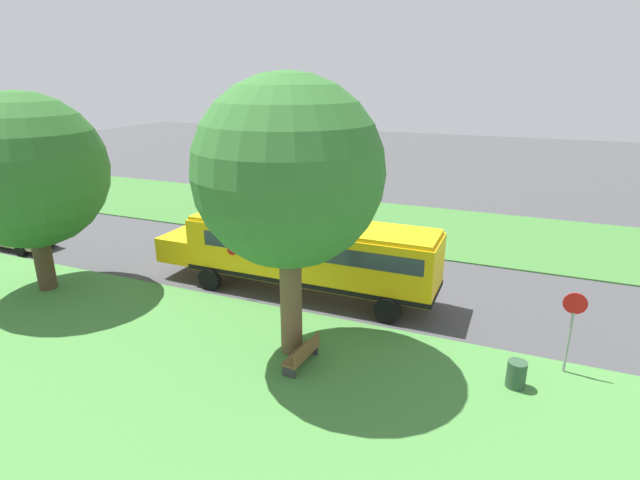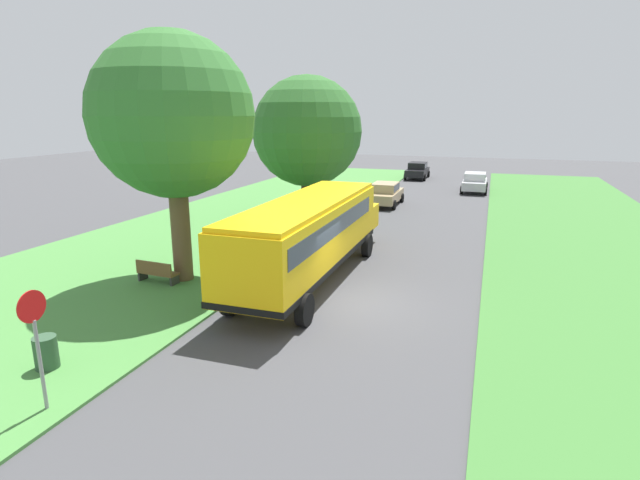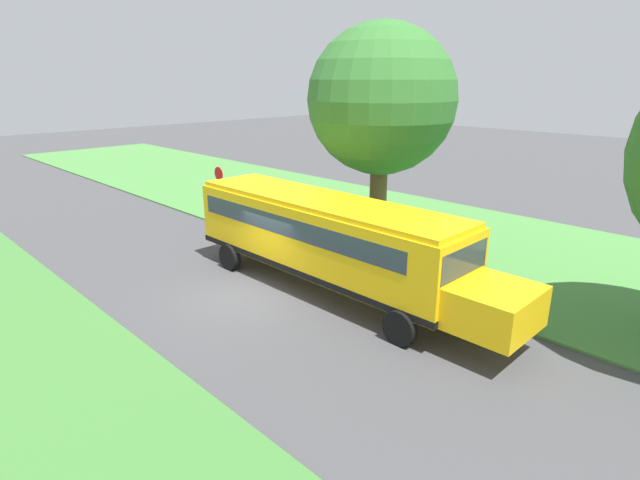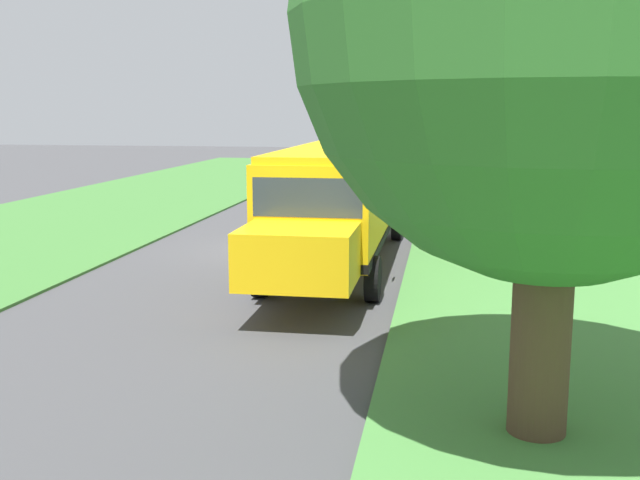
{
  "view_description": "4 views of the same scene",
  "coord_description": "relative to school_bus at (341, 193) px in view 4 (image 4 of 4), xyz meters",
  "views": [
    {
      "loc": [
        -19.92,
        -6.47,
        8.88
      ],
      "look_at": [
        -0.07,
        1.83,
        1.69
      ],
      "focal_mm": 28.0,
      "sensor_mm": 36.0,
      "label": 1
    },
    {
      "loc": [
        3.99,
        -15.32,
        6.2
      ],
      "look_at": [
        -2.14,
        2.55,
        1.38
      ],
      "focal_mm": 28.0,
      "sensor_mm": 36.0,
      "label": 2
    },
    {
      "loc": [
        9.06,
        12.59,
        6.92
      ],
      "look_at": [
        -1.89,
        1.56,
        1.85
      ],
      "focal_mm": 28.0,
      "sensor_mm": 36.0,
      "label": 3
    },
    {
      "loc": [
        -4.94,
        21.32,
        4.12
      ],
      "look_at": [
        -2.14,
        4.63,
        1.15
      ],
      "focal_mm": 42.0,
      "sensor_mm": 36.0,
      "label": 4
    }
  ],
  "objects": [
    {
      "name": "trash_bin",
      "position": [
        -3.81,
        -8.57,
        -1.47
      ],
      "size": [
        0.56,
        0.56,
        0.9
      ],
      "primitive_type": "cylinder",
      "color": "#2D4C33",
      "rests_on": "ground"
    },
    {
      "name": "grass_verge",
      "position": [
        -7.79,
        -1.65,
        -1.88
      ],
      "size": [
        12.0,
        80.0,
        0.08
      ],
      "primitive_type": "cube",
      "color": "#47843D",
      "rests_on": "ground"
    },
    {
      "name": "ground_plane",
      "position": [
        2.21,
        -1.65,
        -1.92
      ],
      "size": [
        120.0,
        120.0,
        0.0
      ],
      "primitive_type": "plane",
      "color": "#424244"
    },
    {
      "name": "school_bus",
      "position": [
        0.0,
        0.0,
        0.0
      ],
      "size": [
        2.84,
        12.42,
        3.16
      ],
      "color": "yellow",
      "rests_on": "ground"
    },
    {
      "name": "park_bench",
      "position": [
        -5.22,
        -2.3,
        -1.45
      ],
      "size": [
        1.63,
        0.61,
        0.92
      ],
      "color": "brown",
      "rests_on": "ground"
    },
    {
      "name": "oak_tree_beside_bus",
      "position": [
        -4.41,
        -1.56,
        4.24
      ],
      "size": [
        5.78,
        5.78,
        9.0
      ],
      "color": "brown",
      "rests_on": "ground"
    },
    {
      "name": "stop_sign",
      "position": [
        -2.39,
        -9.93,
        -0.19
      ],
      "size": [
        0.08,
        0.68,
        2.74
      ],
      "color": "gray",
      "rests_on": "ground"
    },
    {
      "name": "oak_tree_roadside_mid",
      "position": [
        -3.92,
        10.44,
        3.26
      ],
      "size": [
        6.26,
        6.26,
        8.31
      ],
      "color": "#4C3826",
      "rests_on": "ground"
    }
  ]
}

